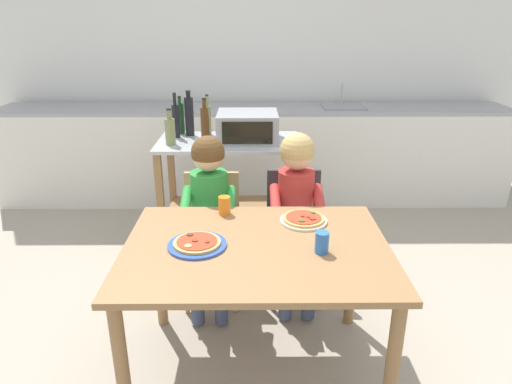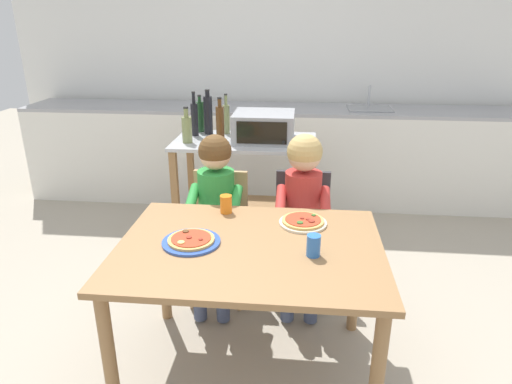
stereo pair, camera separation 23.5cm
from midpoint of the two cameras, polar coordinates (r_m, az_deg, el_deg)
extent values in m
plane|color=#A89E8C|center=(3.47, -2.07, -8.82)|extent=(11.15, 11.15, 0.00)
cube|color=white|center=(4.75, -1.74, 16.56)|extent=(5.41, 0.12, 2.70)
cube|color=silver|center=(4.51, -1.72, 4.59)|extent=(4.87, 0.60, 0.89)
cube|color=#9E9EA3|center=(4.40, -1.79, 10.33)|extent=(4.87, 0.60, 0.03)
cube|color=gray|center=(4.47, 9.39, 10.38)|extent=(0.40, 0.33, 0.02)
cylinder|color=#B7BABF|center=(4.56, 9.23, 11.92)|extent=(0.02, 0.02, 0.20)
cube|color=#B7BABF|center=(3.44, -5.37, 6.18)|extent=(1.06, 0.59, 0.02)
cube|color=olive|center=(3.62, -5.08, -2.22)|extent=(0.98, 0.54, 0.02)
cube|color=olive|center=(3.42, -13.70, -2.09)|extent=(0.05, 0.05, 0.84)
cube|color=olive|center=(3.33, 2.98, -2.09)|extent=(0.05, 0.05, 0.84)
cube|color=olive|center=(3.88, -12.11, 0.87)|extent=(0.05, 0.05, 0.84)
cube|color=olive|center=(3.80, 2.55, 0.94)|extent=(0.05, 0.05, 0.84)
cube|color=#999BA0|center=(3.41, -3.05, 8.15)|extent=(0.44, 0.39, 0.21)
cube|color=black|center=(3.22, -3.20, 7.35)|extent=(0.35, 0.01, 0.16)
cylinder|color=black|center=(3.23, -0.41, 6.28)|extent=(0.02, 0.01, 0.02)
cylinder|color=#4C2D14|center=(3.25, -8.45, 7.94)|extent=(0.06, 0.06, 0.28)
cylinder|color=#4C2D14|center=(3.21, -8.62, 10.84)|extent=(0.03, 0.03, 0.05)
cylinder|color=black|center=(3.21, -8.65, 11.42)|extent=(0.03, 0.03, 0.01)
cylinder|color=olive|center=(3.61, -7.93, 8.83)|extent=(0.05, 0.05, 0.22)
cylinder|color=olive|center=(3.58, -8.06, 11.17)|extent=(0.02, 0.02, 0.08)
cylinder|color=black|center=(3.58, -8.09, 11.87)|extent=(0.03, 0.03, 0.01)
cylinder|color=black|center=(3.56, -11.86, 8.61)|extent=(0.05, 0.05, 0.25)
cylinder|color=black|center=(3.53, -12.07, 11.20)|extent=(0.02, 0.02, 0.08)
cylinder|color=black|center=(3.52, -12.12, 11.92)|extent=(0.03, 0.03, 0.01)
cylinder|color=olive|center=(3.37, -12.66, 7.31)|extent=(0.07, 0.07, 0.19)
cylinder|color=olive|center=(3.34, -12.83, 9.40)|extent=(0.03, 0.03, 0.06)
cylinder|color=black|center=(3.33, -12.88, 10.03)|extent=(0.04, 0.04, 0.01)
cylinder|color=black|center=(3.60, -10.22, 9.23)|extent=(0.07, 0.07, 0.29)
cylinder|color=black|center=(3.57, -10.39, 11.85)|extent=(0.03, 0.03, 0.04)
cylinder|color=black|center=(3.57, -10.42, 12.27)|extent=(0.04, 0.04, 0.01)
cylinder|color=#1E4723|center=(3.69, -11.25, 8.99)|extent=(0.06, 0.06, 0.24)
cylinder|color=#1E4723|center=(3.66, -11.41, 11.13)|extent=(0.03, 0.03, 0.04)
cylinder|color=black|center=(3.66, -11.44, 11.56)|extent=(0.03, 0.03, 0.01)
cube|color=olive|center=(2.14, -3.09, -7.09)|extent=(1.24, 0.92, 0.03)
cylinder|color=olive|center=(2.13, -19.61, -20.66)|extent=(0.06, 0.06, 0.70)
cylinder|color=olive|center=(2.08, 13.33, -21.11)|extent=(0.06, 0.06, 0.70)
cylinder|color=olive|center=(2.75, -14.46, -9.72)|extent=(0.06, 0.06, 0.70)
cylinder|color=olive|center=(2.71, 9.50, -9.79)|extent=(0.06, 0.06, 0.70)
cube|color=tan|center=(2.87, -7.96, -5.81)|extent=(0.36, 0.36, 0.04)
cube|color=tan|center=(2.94, -7.77, -1.09)|extent=(0.34, 0.03, 0.38)
cylinder|color=tan|center=(2.83, -5.04, -11.18)|extent=(0.03, 0.03, 0.42)
cylinder|color=tan|center=(2.87, -11.13, -11.05)|extent=(0.03, 0.03, 0.42)
cylinder|color=tan|center=(3.09, -4.63, -8.21)|extent=(0.03, 0.03, 0.42)
cylinder|color=tan|center=(3.13, -10.18, -8.13)|extent=(0.03, 0.03, 0.42)
cube|color=#333338|center=(2.89, 2.51, -5.45)|extent=(0.36, 0.36, 0.04)
cube|color=#333338|center=(2.96, 2.41, -0.76)|extent=(0.34, 0.03, 0.38)
cylinder|color=#333338|center=(2.88, 5.62, -10.68)|extent=(0.03, 0.03, 0.42)
cylinder|color=#333338|center=(2.86, -0.47, -10.76)|extent=(0.03, 0.03, 0.42)
cylinder|color=#333338|center=(3.13, 5.07, -7.79)|extent=(0.03, 0.03, 0.42)
cylinder|color=#333338|center=(3.12, -0.47, -7.84)|extent=(0.03, 0.03, 0.42)
cube|color=#424C6B|center=(2.72, -6.89, -6.41)|extent=(0.10, 0.30, 0.10)
cylinder|color=#424C6B|center=(2.73, -6.96, -12.15)|extent=(0.08, 0.08, 0.44)
cube|color=#424C6B|center=(2.74, -9.82, -6.38)|extent=(0.10, 0.30, 0.10)
cylinder|color=#424C6B|center=(2.75, -9.92, -12.07)|extent=(0.08, 0.08, 0.44)
cylinder|color=green|center=(2.65, -5.74, -1.49)|extent=(0.06, 0.26, 0.15)
cylinder|color=green|center=(2.69, -11.27, -1.49)|extent=(0.06, 0.26, 0.15)
cylinder|color=green|center=(2.77, -8.21, -1.44)|extent=(0.22, 0.22, 0.39)
sphere|color=beige|center=(2.67, -8.54, 4.52)|extent=(0.19, 0.19, 0.19)
sphere|color=brown|center=(2.67, -8.56, 4.86)|extent=(0.20, 0.20, 0.20)
cube|color=#424C6B|center=(2.75, 4.13, -6.00)|extent=(0.10, 0.30, 0.10)
cylinder|color=#424C6B|center=(2.76, 4.21, -11.68)|extent=(0.08, 0.08, 0.44)
cube|color=#424C6B|center=(2.74, 1.20, -6.02)|extent=(0.10, 0.30, 0.10)
cylinder|color=#424C6B|center=(2.75, 1.24, -11.72)|extent=(0.08, 0.08, 0.44)
cylinder|color=#BC332D|center=(2.69, 5.47, -1.19)|extent=(0.06, 0.26, 0.15)
cylinder|color=#BC332D|center=(2.68, -0.07, -1.21)|extent=(0.06, 0.26, 0.15)
cylinder|color=#BC332D|center=(2.79, 2.58, -1.16)|extent=(0.22, 0.22, 0.39)
sphere|color=beige|center=(2.69, 2.69, 4.83)|extent=(0.20, 0.20, 0.20)
sphere|color=tan|center=(2.69, 2.70, 5.19)|extent=(0.21, 0.21, 0.21)
cylinder|color=#3356B7|center=(2.16, -10.48, -6.61)|extent=(0.27, 0.27, 0.01)
cylinder|color=tan|center=(2.15, -10.51, -6.33)|extent=(0.22, 0.22, 0.01)
cylinder|color=#B23D23|center=(2.15, -10.52, -6.14)|extent=(0.19, 0.19, 0.00)
cylinder|color=maroon|center=(2.15, -10.79, -6.05)|extent=(0.03, 0.03, 0.01)
cylinder|color=#DBC666|center=(2.11, -11.68, -6.70)|extent=(0.03, 0.03, 0.01)
cylinder|color=maroon|center=(2.13, -9.28, -6.24)|extent=(0.02, 0.02, 0.01)
cylinder|color=#563319|center=(2.21, -11.30, -5.30)|extent=(0.03, 0.03, 0.01)
cylinder|color=beige|center=(2.37, 3.14, -3.67)|extent=(0.24, 0.24, 0.01)
cylinder|color=tan|center=(2.36, 3.15, -3.40)|extent=(0.22, 0.22, 0.01)
cylinder|color=#B23D23|center=(2.36, 3.15, -3.23)|extent=(0.18, 0.18, 0.00)
cylinder|color=maroon|center=(2.35, 3.76, -3.17)|extent=(0.02, 0.02, 0.01)
cylinder|color=#386628|center=(2.41, 4.38, -2.64)|extent=(0.02, 0.02, 0.01)
cylinder|color=#386628|center=(2.31, 2.84, -3.65)|extent=(0.03, 0.03, 0.01)
cylinder|color=maroon|center=(2.34, 4.24, -3.39)|extent=(0.03, 0.03, 0.01)
cylinder|color=maroon|center=(2.36, 3.02, -3.08)|extent=(0.02, 0.02, 0.01)
cylinder|color=orange|center=(2.46, -6.70, -1.73)|extent=(0.06, 0.06, 0.10)
cylinder|color=blue|center=(2.06, 5.00, -6.37)|extent=(0.06, 0.06, 0.10)
camera|label=1|loc=(0.12, -92.86, -1.11)|focal=32.03mm
camera|label=2|loc=(0.12, 87.14, 1.11)|focal=32.03mm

